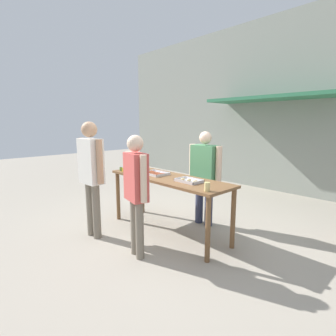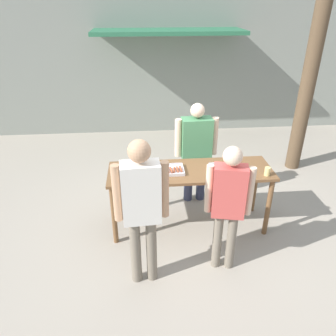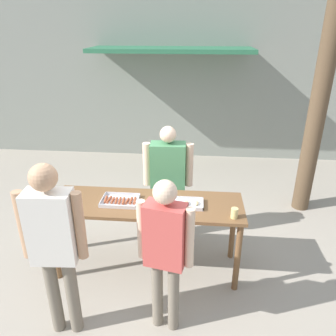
# 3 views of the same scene
# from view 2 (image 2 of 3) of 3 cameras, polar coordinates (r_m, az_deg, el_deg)

# --- Properties ---
(ground_plane) EXTENTS (24.00, 24.00, 0.00)m
(ground_plane) POSITION_cam_2_polar(r_m,az_deg,el_deg) (5.03, 3.60, -9.84)
(ground_plane) COLOR #A39989
(building_facade_back) EXTENTS (12.00, 1.11, 4.50)m
(building_facade_back) POSITION_cam_2_polar(r_m,az_deg,el_deg) (7.98, -0.26, 21.98)
(building_facade_back) COLOR gray
(building_facade_back) RESTS_ON ground
(serving_table) EXTENTS (2.27, 0.71, 0.94)m
(serving_table) POSITION_cam_2_polar(r_m,az_deg,el_deg) (4.58, 3.90, -1.68)
(serving_table) COLOR brown
(serving_table) RESTS_ON ground
(food_tray_sausages) EXTENTS (0.43, 0.32, 0.04)m
(food_tray_sausages) POSITION_cam_2_polar(r_m,az_deg,el_deg) (4.47, 0.01, -0.41)
(food_tray_sausages) COLOR silver
(food_tray_sausages) RESTS_ON serving_table
(food_tray_buns) EXTENTS (0.39, 0.26, 0.05)m
(food_tray_buns) POSITION_cam_2_polar(r_m,az_deg,el_deg) (4.59, 9.75, 0.02)
(food_tray_buns) COLOR silver
(food_tray_buns) RESTS_ON serving_table
(condiment_jar_mustard) EXTENTS (0.07, 0.07, 0.08)m
(condiment_jar_mustard) POSITION_cam_2_polar(r_m,az_deg,el_deg) (4.25, -8.98, -1.94)
(condiment_jar_mustard) COLOR #567A38
(condiment_jar_mustard) RESTS_ON serving_table
(condiment_jar_ketchup) EXTENTS (0.07, 0.07, 0.08)m
(condiment_jar_ketchup) POSITION_cam_2_polar(r_m,az_deg,el_deg) (4.24, -7.72, -1.95)
(condiment_jar_ketchup) COLOR gold
(condiment_jar_ketchup) RESTS_ON serving_table
(beer_cup) EXTENTS (0.08, 0.08, 0.12)m
(beer_cup) POSITION_cam_2_polar(r_m,az_deg,el_deg) (4.54, 16.91, -0.57)
(beer_cup) COLOR #DBC67A
(beer_cup) RESTS_ON serving_table
(person_server_behind_table) EXTENTS (0.68, 0.28, 1.67)m
(person_server_behind_table) POSITION_cam_2_polar(r_m,az_deg,el_deg) (5.16, 4.90, 3.84)
(person_server_behind_table) COLOR #333851
(person_server_behind_table) RESTS_ON ground
(person_customer_holding_hotdog) EXTENTS (0.60, 0.25, 1.83)m
(person_customer_holding_hotdog) POSITION_cam_2_polar(r_m,az_deg,el_deg) (3.53, -4.64, -6.04)
(person_customer_holding_hotdog) COLOR #756B5B
(person_customer_holding_hotdog) RESTS_ON ground
(person_customer_with_cup) EXTENTS (0.53, 0.28, 1.66)m
(person_customer_with_cup) POSITION_cam_2_polar(r_m,az_deg,el_deg) (3.82, 10.47, -5.43)
(person_customer_with_cup) COLOR #756B5B
(person_customer_with_cup) RESTS_ON ground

